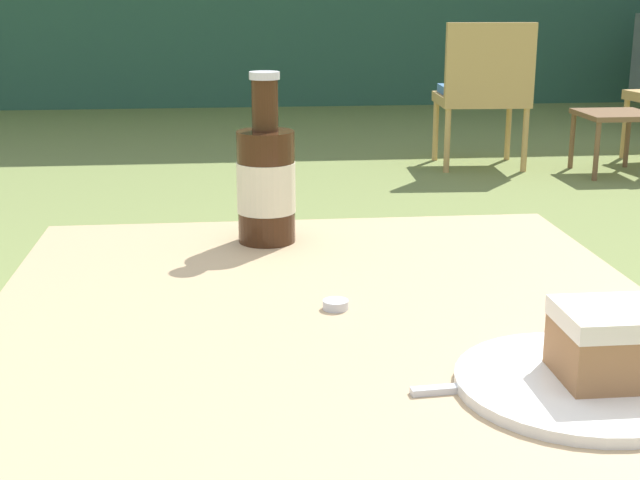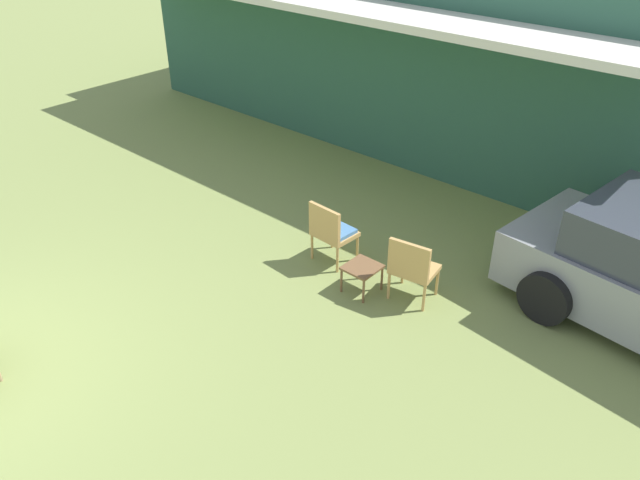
% 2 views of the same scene
% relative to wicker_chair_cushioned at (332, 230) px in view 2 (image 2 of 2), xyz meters
% --- Properties ---
extents(cabin_building, '(11.42, 5.48, 3.29)m').
position_rel_wicker_chair_cushioned_xyz_m(cabin_building, '(-1.96, 5.22, 1.16)').
color(cabin_building, '#2D5B47').
rests_on(cabin_building, ground_plane).
extents(wicker_chair_cushioned, '(0.55, 0.48, 0.88)m').
position_rel_wicker_chair_cushioned_xyz_m(wicker_chair_cushioned, '(0.00, 0.00, 0.00)').
color(wicker_chair_cushioned, tan).
rests_on(wicker_chair_cushioned, ground_plane).
extents(wicker_chair_plain, '(0.59, 0.53, 0.88)m').
position_rel_wicker_chair_cushioned_xyz_m(wicker_chair_plain, '(1.29, -0.02, 0.01)').
color(wicker_chair_plain, tan).
rests_on(wicker_chair_plain, ground_plane).
extents(garden_side_table, '(0.40, 0.42, 0.37)m').
position_rel_wicker_chair_cushioned_xyz_m(garden_side_table, '(0.73, -0.26, -0.17)').
color(garden_side_table, brown).
rests_on(garden_side_table, ground_plane).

